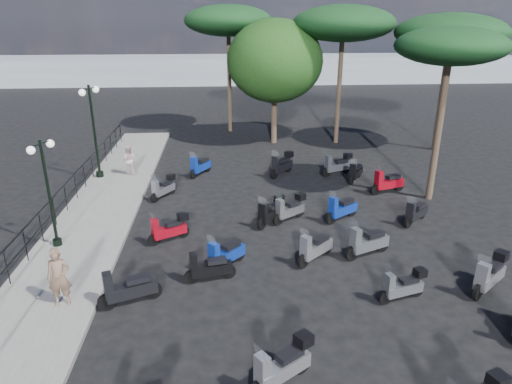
{
  "coord_description": "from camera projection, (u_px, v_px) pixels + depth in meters",
  "views": [
    {
      "loc": [
        -1.43,
        -12.73,
        7.52
      ],
      "look_at": [
        -0.19,
        3.63,
        1.2
      ],
      "focal_mm": 32.0,
      "sensor_mm": 36.0,
      "label": 1
    }
  ],
  "objects": [
    {
      "name": "scooter_11",
      "position": [
        200.0,
        166.0,
        22.94
      ],
      "size": [
        1.04,
        1.53,
        1.38
      ],
      "rotation": [
        0.0,
        0.0,
        2.58
      ],
      "color": "black",
      "rests_on": "ground"
    },
    {
      "name": "ground",
      "position": [
        270.0,
        267.0,
        14.65
      ],
      "size": [
        120.0,
        120.0,
        0.0
      ],
      "primitive_type": "plane",
      "color": "black",
      "rests_on": "ground"
    },
    {
      "name": "scooter_26",
      "position": [
        337.0,
        165.0,
        22.97
      ],
      "size": [
        1.66,
        0.9,
        1.39
      ],
      "rotation": [
        0.0,
        0.0,
        1.96
      ],
      "color": "black",
      "rests_on": "ground"
    },
    {
      "name": "lamp_post_1",
      "position": [
        48.0,
        187.0,
        14.99
      ],
      "size": [
        0.59,
        1.04,
        3.74
      ],
      "rotation": [
        0.0,
        0.0,
        -0.4
      ],
      "color": "black",
      "rests_on": "sidewalk"
    },
    {
      "name": "scooter_5",
      "position": [
        163.0,
        188.0,
        20.08
      ],
      "size": [
        1.0,
        1.36,
        1.24
      ],
      "rotation": [
        0.0,
        0.0,
        2.55
      ],
      "color": "black",
      "rests_on": "ground"
    },
    {
      "name": "scooter_4",
      "position": [
        169.0,
        229.0,
        16.16
      ],
      "size": [
        1.43,
        0.94,
        1.26
      ],
      "rotation": [
        0.0,
        0.0,
        2.09
      ],
      "color": "black",
      "rests_on": "ground"
    },
    {
      "name": "scooter_8",
      "position": [
        225.0,
        255.0,
        14.4
      ],
      "size": [
        1.29,
        1.33,
        1.39
      ],
      "rotation": [
        0.0,
        0.0,
        2.37
      ],
      "color": "black",
      "rests_on": "ground"
    },
    {
      "name": "railing",
      "position": [
        47.0,
        214.0,
        16.39
      ],
      "size": [
        0.04,
        26.04,
        1.1
      ],
      "color": "black",
      "rests_on": "sidewalk"
    },
    {
      "name": "woman",
      "position": [
        59.0,
        277.0,
        12.22
      ],
      "size": [
        0.67,
        0.49,
        1.69
      ],
      "primitive_type": "imported",
      "rotation": [
        0.0,
        0.0,
        0.14
      ],
      "color": "brown",
      "rests_on": "sidewalk"
    },
    {
      "name": "pine_0",
      "position": [
        343.0,
        24.0,
        26.59
      ],
      "size": [
        6.04,
        6.04,
        8.22
      ],
      "color": "#38281E",
      "rests_on": "ground"
    },
    {
      "name": "pine_2",
      "position": [
        228.0,
        21.0,
        29.51
      ],
      "size": [
        5.73,
        5.73,
        8.29
      ],
      "color": "#38281E",
      "rests_on": "ground"
    },
    {
      "name": "scooter_22",
      "position": [
        356.0,
        173.0,
        22.12
      ],
      "size": [
        1.0,
        1.42,
        1.3
      ],
      "rotation": [
        0.0,
        0.0,
        2.56
      ],
      "color": "black",
      "rests_on": "ground"
    },
    {
      "name": "scooter_2",
      "position": [
        128.0,
        289.0,
        12.58
      ],
      "size": [
        1.71,
        0.87,
        1.42
      ],
      "rotation": [
        0.0,
        0.0,
        1.95
      ],
      "color": "black",
      "rests_on": "ground"
    },
    {
      "name": "scooter_20",
      "position": [
        367.0,
        243.0,
        15.14
      ],
      "size": [
        1.72,
        0.94,
        1.45
      ],
      "rotation": [
        0.0,
        0.0,
        1.99
      ],
      "color": "black",
      "rests_on": "ground"
    },
    {
      "name": "scooter_15",
      "position": [
        341.0,
        209.0,
        17.85
      ],
      "size": [
        1.49,
        1.1,
        1.39
      ],
      "rotation": [
        0.0,
        0.0,
        2.18
      ],
      "color": "black",
      "rests_on": "ground"
    },
    {
      "name": "sidewalk",
      "position": [
        89.0,
        231.0,
        16.96
      ],
      "size": [
        3.0,
        30.0,
        0.15
      ],
      "primitive_type": "cube",
      "color": "slate",
      "rests_on": "ground"
    },
    {
      "name": "scooter_18",
      "position": [
        403.0,
        286.0,
        12.79
      ],
      "size": [
        1.46,
        0.65,
        1.19
      ],
      "rotation": [
        0.0,
        0.0,
        1.86
      ],
      "color": "black",
      "rests_on": "ground"
    },
    {
      "name": "pedestrian_far",
      "position": [
        129.0,
        160.0,
        22.6
      ],
      "size": [
        0.8,
        0.67,
        1.48
      ],
      "primitive_type": "imported",
      "rotation": [
        0.0,
        0.0,
        2.97
      ],
      "color": "beige",
      "rests_on": "sidewalk"
    },
    {
      "name": "pine_1",
      "position": [
        450.0,
        33.0,
        25.24
      ],
      "size": [
        6.1,
        6.1,
        7.76
      ],
      "color": "#38281E",
      "rests_on": "ground"
    },
    {
      "name": "scooter_25",
      "position": [
        388.0,
        183.0,
        20.62
      ],
      "size": [
        1.74,
        0.83,
        1.44
      ],
      "rotation": [
        0.0,
        0.0,
        1.9
      ],
      "color": "black",
      "rests_on": "ground"
    },
    {
      "name": "distant_hills",
      "position": [
        232.0,
        69.0,
        55.99
      ],
      "size": [
        70.0,
        8.0,
        3.0
      ],
      "primitive_type": "cube",
      "color": "gray",
      "rests_on": "ground"
    },
    {
      "name": "scooter_16",
      "position": [
        282.0,
        165.0,
        22.93
      ],
      "size": [
        1.32,
        1.51,
        1.46
      ],
      "rotation": [
        0.0,
        0.0,
        2.44
      ],
      "color": "black",
      "rests_on": "ground"
    },
    {
      "name": "scooter_14",
      "position": [
        315.0,
        248.0,
        14.83
      ],
      "size": [
        1.37,
        1.23,
        1.38
      ],
      "rotation": [
        0.0,
        0.0,
        2.29
      ],
      "color": "black",
      "rests_on": "ground"
    },
    {
      "name": "scooter_10",
      "position": [
        290.0,
        209.0,
        17.81
      ],
      "size": [
        1.41,
        1.12,
        1.32
      ],
      "rotation": [
        0.0,
        0.0,
        2.21
      ],
      "color": "black",
      "rests_on": "ground"
    },
    {
      "name": "scooter_7",
      "position": [
        282.0,
        366.0,
        9.78
      ],
      "size": [
        1.51,
        1.13,
        1.38
      ],
      "rotation": [
        0.0,
        0.0,
        2.17
      ],
      "color": "black",
      "rests_on": "ground"
    },
    {
      "name": "scooter_24",
      "position": [
        490.0,
        275.0,
        13.2
      ],
      "size": [
        1.51,
        1.23,
        1.42
      ],
      "rotation": [
        0.0,
        0.0,
        2.23
      ],
      "color": "black",
      "rests_on": "ground"
    },
    {
      "name": "scooter_3",
      "position": [
        209.0,
        268.0,
        13.73
      ],
      "size": [
        1.58,
        0.57,
        1.26
      ],
      "rotation": [
        0.0,
        0.0,
        1.76
      ],
      "color": "black",
      "rests_on": "ground"
    },
    {
      "name": "lamp_post_2",
      "position": [
        94.0,
        126.0,
        21.58
      ],
      "size": [
        0.68,
        1.24,
        4.45
      ],
      "rotation": [
        0.0,
        0.0,
        -0.38
      ],
      "color": "black",
      "rests_on": "sidewalk"
    },
    {
      "name": "pine_3",
      "position": [
        451.0,
        47.0,
        17.89
      ],
      "size": [
        4.36,
        4.36,
        7.22
      ],
      "color": "#38281E",
      "rests_on": "ground"
    },
    {
      "name": "scooter_9",
      "position": [
        271.0,
        212.0,
        17.52
      ],
      "size": [
        1.18,
        1.39,
        1.33
      ],
      "rotation": [
        0.0,
        0.0,
        2.46
      ],
      "color": "black",
      "rests_on": "ground"
    },
    {
      "name": "scooter_21",
      "position": [
        416.0,
        213.0,
        17.59
      ],
      "size": [
        1.28,
        1.15,
        1.29
      ],
      "rotation": [
        0.0,
        0.0,
        2.3
      ],
      "color": "black",
      "rests_on": "ground"
    },
    {
      "name": "broadleaf_tree",
      "position": [
        275.0,
        61.0,
        27.35
      ],
      "size": [
        5.78,
        5.78,
        7.49
      ],
      "color": "#38281E",
      "rests_on": "ground"
    }
  ]
}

